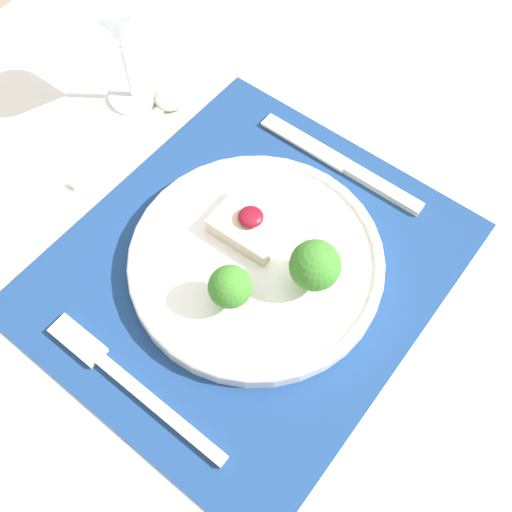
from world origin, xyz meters
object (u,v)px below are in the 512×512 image
Objects in this scene: dinner_plate at (258,260)px; knife at (350,169)px; spoon at (161,108)px; wine_glass_near at (117,26)px; fork at (123,378)px.

knife is at bearing -1.87° from dinner_plate.
spoon is 0.11m from wine_glass_near.
fork is 1.44× the size of wine_glass_near.
wine_glass_near is at bearing 70.52° from dinner_plate.
wine_glass_near is at bearing 102.90° from knife.
knife is at bearing -77.29° from spoon.
fork is 1.09× the size of spoon.
dinner_plate is at bearing -116.28° from spoon.
knife is 0.31m from wine_glass_near.
dinner_plate is 1.23× the size of fork.
dinner_plate is 1.77× the size of wine_glass_near.
fork is 0.34m from spoon.
dinner_plate is at bearing -109.48° from wine_glass_near.
spoon reaches higher than fork.
knife reaches higher than fork.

